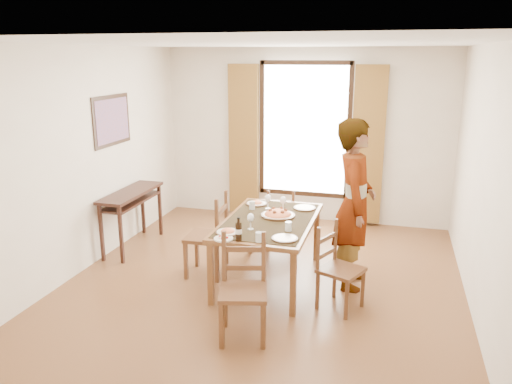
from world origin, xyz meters
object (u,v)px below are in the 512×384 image
(console_table, at_px, (131,199))
(dining_table, at_px, (269,225))
(man, at_px, (354,205))
(pasta_platter, at_px, (278,212))

(console_table, bearing_deg, dining_table, -14.32)
(man, xyz_separation_m, pasta_platter, (-0.87, -0.02, -0.16))
(dining_table, relative_size, man, 0.84)
(console_table, xyz_separation_m, man, (3.01, -0.37, 0.28))
(console_table, relative_size, pasta_platter, 3.00)
(console_table, relative_size, dining_table, 0.74)
(pasta_platter, bearing_deg, console_table, 169.65)
(dining_table, bearing_deg, man, 9.65)
(console_table, distance_m, pasta_platter, 2.18)
(man, bearing_deg, console_table, 78.86)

